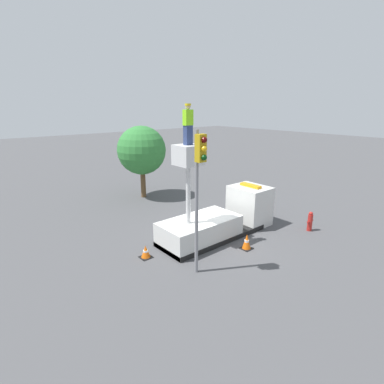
{
  "coord_description": "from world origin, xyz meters",
  "views": [
    {
      "loc": [
        -9.94,
        -10.21,
        6.58
      ],
      "look_at": [
        -2.21,
        -1.01,
        3.06
      ],
      "focal_mm": 28.0,
      "sensor_mm": 36.0,
      "label": 1
    }
  ],
  "objects_px": {
    "fire_hydrant": "(310,221)",
    "traffic_cone_curbside": "(247,242)",
    "traffic_light_pole": "(199,176)",
    "tree_left_bg": "(142,151)",
    "traffic_cone_rear": "(146,252)",
    "bucket_truck": "(220,218)",
    "worker": "(188,124)"
  },
  "relations": [
    {
      "from": "bucket_truck",
      "to": "traffic_cone_rear",
      "type": "bearing_deg",
      "value": 175.53
    },
    {
      "from": "fire_hydrant",
      "to": "traffic_light_pole",
      "type": "bearing_deg",
      "value": 174.98
    },
    {
      "from": "traffic_light_pole",
      "to": "fire_hydrant",
      "type": "xyz_separation_m",
      "value": [
        7.43,
        -0.65,
        -3.51
      ]
    },
    {
      "from": "bucket_truck",
      "to": "worker",
      "type": "bearing_deg",
      "value": 180.0
    },
    {
      "from": "worker",
      "to": "fire_hydrant",
      "type": "height_order",
      "value": "worker"
    },
    {
      "from": "worker",
      "to": "traffic_cone_curbside",
      "type": "height_order",
      "value": "worker"
    },
    {
      "from": "worker",
      "to": "traffic_cone_rear",
      "type": "height_order",
      "value": "worker"
    },
    {
      "from": "tree_left_bg",
      "to": "fire_hydrant",
      "type": "bearing_deg",
      "value": -71.96
    },
    {
      "from": "traffic_light_pole",
      "to": "bucket_truck",
      "type": "bearing_deg",
      "value": 32.37
    },
    {
      "from": "traffic_light_pole",
      "to": "fire_hydrant",
      "type": "bearing_deg",
      "value": -5.02
    },
    {
      "from": "bucket_truck",
      "to": "tree_left_bg",
      "type": "bearing_deg",
      "value": 87.23
    },
    {
      "from": "traffic_light_pole",
      "to": "tree_left_bg",
      "type": "distance_m",
      "value": 11.17
    },
    {
      "from": "tree_left_bg",
      "to": "worker",
      "type": "bearing_deg",
      "value": -107.05
    },
    {
      "from": "fire_hydrant",
      "to": "tree_left_bg",
      "type": "height_order",
      "value": "tree_left_bg"
    },
    {
      "from": "worker",
      "to": "traffic_cone_curbside",
      "type": "bearing_deg",
      "value": -46.25
    },
    {
      "from": "traffic_cone_curbside",
      "to": "tree_left_bg",
      "type": "distance_m",
      "value": 10.81
    },
    {
      "from": "fire_hydrant",
      "to": "worker",
      "type": "bearing_deg",
      "value": 155.62
    },
    {
      "from": "bucket_truck",
      "to": "traffic_cone_curbside",
      "type": "xyz_separation_m",
      "value": [
        -0.24,
        -2.0,
        -0.56
      ]
    },
    {
      "from": "fire_hydrant",
      "to": "traffic_cone_curbside",
      "type": "distance_m",
      "value": 4.35
    },
    {
      "from": "bucket_truck",
      "to": "worker",
      "type": "relative_size",
      "value": 3.84
    },
    {
      "from": "bucket_truck",
      "to": "traffic_cone_rear",
      "type": "distance_m",
      "value": 4.4
    },
    {
      "from": "traffic_cone_rear",
      "to": "tree_left_bg",
      "type": "xyz_separation_m",
      "value": [
        4.75,
        8.0,
        3.18
      ]
    },
    {
      "from": "fire_hydrant",
      "to": "traffic_cone_curbside",
      "type": "height_order",
      "value": "fire_hydrant"
    },
    {
      "from": "fire_hydrant",
      "to": "traffic_cone_rear",
      "type": "bearing_deg",
      "value": 159.43
    },
    {
      "from": "tree_left_bg",
      "to": "traffic_cone_rear",
      "type": "bearing_deg",
      "value": -120.69
    },
    {
      "from": "worker",
      "to": "traffic_cone_curbside",
      "type": "distance_m",
      "value": 6.08
    },
    {
      "from": "traffic_light_pole",
      "to": "tree_left_bg",
      "type": "xyz_separation_m",
      "value": [
        3.8,
        10.49,
        -0.6
      ]
    },
    {
      "from": "bucket_truck",
      "to": "fire_hydrant",
      "type": "xyz_separation_m",
      "value": [
        4.03,
        -2.8,
        -0.38
      ]
    },
    {
      "from": "fire_hydrant",
      "to": "traffic_cone_curbside",
      "type": "xyz_separation_m",
      "value": [
        -4.27,
        0.8,
        -0.18
      ]
    },
    {
      "from": "traffic_cone_rear",
      "to": "traffic_cone_curbside",
      "type": "xyz_separation_m",
      "value": [
        4.11,
        -2.34,
        0.08
      ]
    },
    {
      "from": "traffic_cone_rear",
      "to": "worker",
      "type": "bearing_deg",
      "value": -8.81
    },
    {
      "from": "traffic_cone_curbside",
      "to": "fire_hydrant",
      "type": "bearing_deg",
      "value": -10.62
    }
  ]
}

